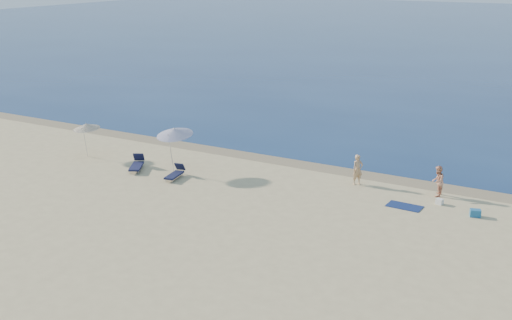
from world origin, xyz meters
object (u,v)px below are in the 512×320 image
at_px(person_right, 438,181).
at_px(umbrella_near, 174,132).
at_px(person_left, 358,170).
at_px(blue_cooler, 475,213).

xyz_separation_m(person_right, umbrella_near, (-13.63, -3.17, 1.48)).
relative_size(person_left, person_right, 1.04).
height_order(person_right, blue_cooler, person_right).
bearing_deg(blue_cooler, person_right, 122.08).
distance_m(person_right, blue_cooler, 2.96).
height_order(person_left, person_right, person_left).
distance_m(person_left, blue_cooler, 6.51).
relative_size(person_left, blue_cooler, 3.38).
relative_size(person_right, umbrella_near, 0.59).
bearing_deg(person_right, blue_cooler, 47.09).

